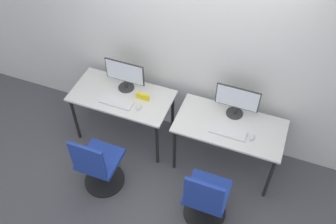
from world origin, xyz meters
TOP-DOWN VIEW (x-y plane):
  - ground_plane at (0.00, 0.00)m, footprint 20.00×20.00m
  - wall_back at (0.00, 0.75)m, footprint 12.00×0.05m
  - desk_left at (-0.67, 0.31)m, footprint 1.22×0.62m
  - monitor_left at (-0.67, 0.45)m, footprint 0.49×0.20m
  - keyboard_left at (-0.67, 0.17)m, footprint 0.40×0.14m
  - mouse_left at (-0.39, 0.19)m, footprint 0.06×0.09m
  - office_chair_left at (-0.60, -0.49)m, footprint 0.48×0.48m
  - desk_right at (0.67, 0.31)m, footprint 1.22×0.62m
  - monitor_right at (0.67, 0.51)m, footprint 0.49×0.20m
  - keyboard_right at (0.67, 0.20)m, footprint 0.40×0.14m
  - mouse_right at (0.93, 0.22)m, footprint 0.06×0.09m
  - office_chair_right at (0.65, -0.47)m, footprint 0.48×0.48m
  - placard_left at (-0.40, 0.34)m, footprint 0.16×0.03m

SIDE VIEW (x-z plane):
  - ground_plane at x=0.00m, z-range 0.00..0.00m
  - office_chair_left at x=-0.60m, z-range -0.08..0.83m
  - office_chair_right at x=0.65m, z-range -0.08..0.83m
  - desk_left at x=-0.67m, z-range 0.29..1.03m
  - desk_right at x=0.67m, z-range 0.29..1.03m
  - keyboard_left at x=-0.67m, z-range 0.74..0.76m
  - keyboard_right at x=0.67m, z-range 0.74..0.76m
  - mouse_left at x=-0.39m, z-range 0.74..0.78m
  - mouse_right at x=0.93m, z-range 0.74..0.78m
  - placard_left at x=-0.40m, z-range 0.74..0.82m
  - monitor_left at x=-0.67m, z-range 0.76..1.16m
  - monitor_right at x=0.67m, z-range 0.76..1.16m
  - wall_back at x=0.00m, z-range 0.00..2.80m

